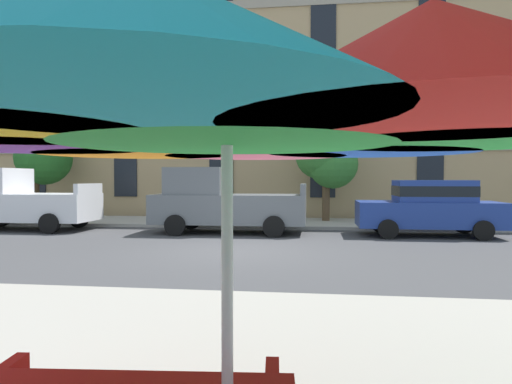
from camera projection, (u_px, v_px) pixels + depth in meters
ground_plane at (238, 251)px, 11.44m from camera, size 120.00×120.00×0.00m
sidewalk_far at (266, 223)px, 18.18m from camera, size 56.00×3.60×0.12m
apartment_building at (281, 99)px, 26.11m from camera, size 45.61×12.08×12.80m
pickup_white at (17, 201)px, 16.18m from camera, size 5.10×2.12×2.20m
pickup_gray at (222, 203)px, 15.22m from camera, size 5.10×2.12×2.20m
sedan_blue at (430, 206)px, 14.37m from camera, size 4.40×1.98×1.78m
street_tree_left at (43, 158)px, 19.92m from camera, size 2.41×2.38×3.93m
street_tree_middle at (326, 158)px, 18.36m from camera, size 2.53×2.36×3.82m
patio_umbrella at (227, 106)px, 2.26m from camera, size 3.57×3.57×2.45m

